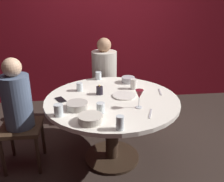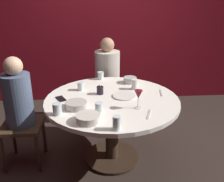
{
  "view_description": "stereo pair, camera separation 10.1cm",
  "coord_description": "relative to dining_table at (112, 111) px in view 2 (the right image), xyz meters",
  "views": [
    {
      "loc": [
        -0.25,
        -2.26,
        1.72
      ],
      "look_at": [
        0.0,
        0.0,
        0.81
      ],
      "focal_mm": 39.25,
      "sensor_mm": 36.0,
      "label": 1
    },
    {
      "loc": [
        -0.15,
        -2.27,
        1.72
      ],
      "look_at": [
        0.0,
        0.0,
        0.81
      ],
      "focal_mm": 39.25,
      "sensor_mm": 36.0,
      "label": 2
    }
  ],
  "objects": [
    {
      "name": "ground_plane",
      "position": [
        0.0,
        0.0,
        -0.58
      ],
      "size": [
        8.0,
        8.0,
        0.0
      ],
      "primitive_type": "plane",
      "color": "#2D231E"
    },
    {
      "name": "back_wall",
      "position": [
        0.0,
        1.74,
        0.72
      ],
      "size": [
        6.0,
        0.1,
        2.6
      ],
      "primitive_type": "cube",
      "color": "maroon",
      "rests_on": "ground"
    },
    {
      "name": "dining_table",
      "position": [
        0.0,
        0.0,
        0.0
      ],
      "size": [
        1.36,
        1.36,
        0.73
      ],
      "color": "silver",
      "rests_on": "ground"
    },
    {
      "name": "seated_diner_left",
      "position": [
        -0.93,
        0.0,
        0.14
      ],
      "size": [
        0.4,
        0.4,
        1.17
      ],
      "rotation": [
        0.0,
        0.0,
        6.28
      ],
      "color": "#3F2D1E",
      "rests_on": "ground"
    },
    {
      "name": "seated_diner_back",
      "position": [
        0.0,
        0.96,
        0.14
      ],
      "size": [
        0.4,
        0.4,
        1.18
      ],
      "rotation": [
        0.0,
        0.0,
        4.71
      ],
      "color": "#3F2D1E",
      "rests_on": "ground"
    },
    {
      "name": "candle_holder",
      "position": [
        -0.12,
        0.12,
        0.19
      ],
      "size": [
        0.07,
        0.07,
        0.11
      ],
      "color": "black",
      "rests_on": "dining_table"
    },
    {
      "name": "wine_glass",
      "position": [
        0.22,
        -0.24,
        0.27
      ],
      "size": [
        0.08,
        0.08,
        0.18
      ],
      "color": "silver",
      "rests_on": "dining_table"
    },
    {
      "name": "dinner_plate",
      "position": [
        0.13,
        0.04,
        0.15
      ],
      "size": [
        0.24,
        0.24,
        0.01
      ],
      "primitive_type": "cylinder",
      "color": "silver",
      "rests_on": "dining_table"
    },
    {
      "name": "cell_phone",
      "position": [
        -0.52,
        0.01,
        0.15
      ],
      "size": [
        0.13,
        0.16,
        0.01
      ],
      "primitive_type": "cube",
      "rotation": [
        0.0,
        0.0,
        0.48
      ],
      "color": "black",
      "rests_on": "dining_table"
    },
    {
      "name": "bowl_serving_large",
      "position": [
        0.24,
        0.45,
        0.18
      ],
      "size": [
        0.15,
        0.15,
        0.07
      ],
      "primitive_type": "cylinder",
      "color": "#B7B7BC",
      "rests_on": "dining_table"
    },
    {
      "name": "bowl_salad_center",
      "position": [
        -0.23,
        -0.47,
        0.18
      ],
      "size": [
        0.2,
        0.2,
        0.06
      ],
      "primitive_type": "cylinder",
      "color": "beige",
      "rests_on": "dining_table"
    },
    {
      "name": "bowl_small_white",
      "position": [
        -0.35,
        -0.2,
        0.18
      ],
      "size": [
        0.2,
        0.2,
        0.06
      ],
      "primitive_type": "cylinder",
      "color": "#B2ADA3",
      "rests_on": "dining_table"
    },
    {
      "name": "cup_near_candle",
      "position": [
        -0.01,
        -0.61,
        0.2
      ],
      "size": [
        0.06,
        0.06,
        0.12
      ],
      "primitive_type": "cylinder",
      "color": "silver",
      "rests_on": "dining_table"
    },
    {
      "name": "cup_by_left_diner",
      "position": [
        0.27,
        0.24,
        0.2
      ],
      "size": [
        0.07,
        0.07,
        0.11
      ],
      "primitive_type": "cylinder",
      "color": "silver",
      "rests_on": "dining_table"
    },
    {
      "name": "cup_by_right_diner",
      "position": [
        -0.33,
        0.25,
        0.19
      ],
      "size": [
        0.07,
        0.07,
        0.09
      ],
      "primitive_type": "cylinder",
      "color": "silver",
      "rests_on": "dining_table"
    },
    {
      "name": "cup_center_front",
      "position": [
        -0.5,
        -0.32,
        0.2
      ],
      "size": [
        0.08,
        0.08,
        0.11
      ],
      "primitive_type": "cylinder",
      "color": "silver",
      "rests_on": "dining_table"
    },
    {
      "name": "cup_far_edge",
      "position": [
        -0.14,
        -0.3,
        0.19
      ],
      "size": [
        0.07,
        0.07,
        0.09
      ],
      "primitive_type": "cylinder",
      "color": "silver",
      "rests_on": "dining_table"
    },
    {
      "name": "cup_beside_wine",
      "position": [
        -0.1,
        0.61,
        0.19
      ],
      "size": [
        0.07,
        0.07,
        0.09
      ],
      "primitive_type": "cylinder",
      "color": "silver",
      "rests_on": "dining_table"
    },
    {
      "name": "fork_near_plate",
      "position": [
        0.3,
        -0.38,
        0.15
      ],
      "size": [
        0.08,
        0.17,
        0.01
      ],
      "primitive_type": "cube",
      "rotation": [
        0.0,
        0.0,
        -0.35
      ],
      "color": "#B7B7BC",
      "rests_on": "dining_table"
    },
    {
      "name": "knife_near_plate",
      "position": [
        0.53,
        0.11,
        0.15
      ],
      "size": [
        0.04,
        0.18,
        0.01
      ],
      "primitive_type": "cube",
      "rotation": [
        0.0,
        0.0,
        -0.16
      ],
      "color": "#B7B7BC",
      "rests_on": "dining_table"
    }
  ]
}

